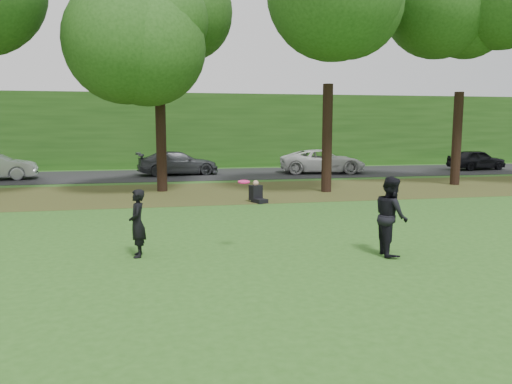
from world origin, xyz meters
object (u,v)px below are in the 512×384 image
player_right (391,216)px  frisbee (244,182)px  player_left (137,223)px  seated_person (257,194)px

player_right → frisbee: size_ratio=4.63×
player_left → seated_person: 8.25m
player_left → frisbee: bearing=86.9°
frisbee → seated_person: frisbee is taller
player_right → frisbee: player_right is taller
player_left → seated_person: bearing=148.4°
player_left → player_right: (5.53, -0.96, 0.13)m
player_left → seated_person: (4.14, 7.12, -0.44)m
player_right → frisbee: (-3.16, 0.89, 0.74)m
player_right → seated_person: size_ratio=2.13×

